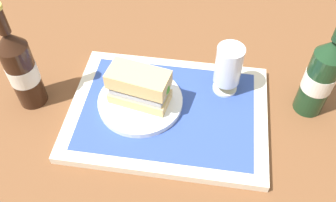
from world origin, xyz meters
TOP-DOWN VIEW (x-y plane):
  - ground_plane at (0.00, 0.00)m, footprint 3.00×3.00m
  - tray at (0.00, 0.00)m, footprint 0.44×0.32m
  - placemat at (0.00, 0.00)m, footprint 0.38×0.27m
  - plate at (-0.06, 0.01)m, footprint 0.19×0.19m
  - sandwich at (-0.06, 0.01)m, footprint 0.14×0.09m
  - beer_glass at (0.12, 0.08)m, footprint 0.06×0.06m
  - beer_bottle at (0.31, 0.07)m, footprint 0.07×0.07m
  - second_bottle at (-0.32, 0.00)m, footprint 0.07×0.07m

SIDE VIEW (x-z plane):
  - ground_plane at x=0.00m, z-range 0.00..0.00m
  - tray at x=0.00m, z-range 0.00..0.02m
  - placemat at x=0.00m, z-range 0.02..0.02m
  - plate at x=-0.06m, z-range 0.02..0.04m
  - sandwich at x=-0.06m, z-range 0.04..0.12m
  - beer_glass at x=0.12m, z-range 0.03..0.15m
  - beer_bottle at x=0.31m, z-range -0.03..0.24m
  - second_bottle at x=-0.32m, z-range -0.03..0.24m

